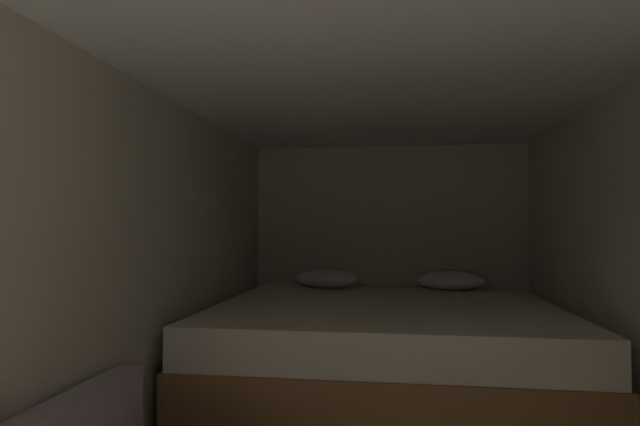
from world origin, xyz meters
name	(u,v)px	position (x,y,z in m)	size (l,w,h in m)	color
wall_back	(388,262)	(0.00, 4.01, 1.02)	(2.45, 0.05, 2.04)	beige
wall_left	(117,294)	(-1.20, 1.63, 1.02)	(0.05, 4.72, 2.04)	beige
ceiling_slab	(379,55)	(0.00, 1.63, 2.07)	(2.45, 4.72, 0.05)	white
bed	(386,364)	(0.00, 2.91, 0.42)	(2.23, 2.07, 0.97)	olive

